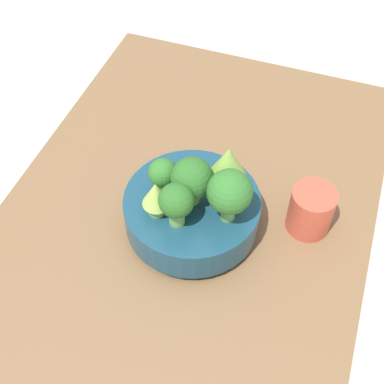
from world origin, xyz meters
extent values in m
plane|color=beige|center=(0.00, 0.00, 0.00)|extent=(6.00, 6.00, 0.00)
cube|color=brown|center=(0.00, 0.00, 0.02)|extent=(0.90, 0.63, 0.04)
cylinder|color=navy|center=(-0.04, -0.02, 0.05)|extent=(0.10, 0.10, 0.01)
cylinder|color=navy|center=(-0.04, -0.02, 0.09)|extent=(0.22, 0.22, 0.06)
cylinder|color=#6BA34C|center=(-0.04, -0.02, 0.13)|extent=(0.03, 0.03, 0.03)
sphere|color=#286023|center=(-0.04, -0.02, 0.17)|extent=(0.07, 0.07, 0.07)
cylinder|color=#6BA34C|center=(-0.08, -0.01, 0.13)|extent=(0.02, 0.02, 0.03)
sphere|color=#286023|center=(-0.08, -0.01, 0.17)|extent=(0.05, 0.05, 0.05)
cylinder|color=#6BA34C|center=(-0.05, -0.08, 0.14)|extent=(0.02, 0.02, 0.04)
sphere|color=#2D6B28|center=(-0.05, -0.08, 0.18)|extent=(0.07, 0.07, 0.07)
cylinder|color=#7AB256|center=(-0.08, 0.02, 0.13)|extent=(0.03, 0.03, 0.02)
cone|color=#93B751|center=(-0.08, 0.02, 0.16)|extent=(0.05, 0.05, 0.05)
cylinder|color=#6BA34C|center=(-0.03, 0.03, 0.13)|extent=(0.03, 0.03, 0.02)
sphere|color=#2D6B28|center=(-0.03, 0.03, 0.16)|extent=(0.05, 0.05, 0.05)
cylinder|color=#7AB256|center=(0.00, -0.07, 0.13)|extent=(0.02, 0.02, 0.04)
cone|color=#84AD47|center=(0.00, -0.07, 0.18)|extent=(0.06, 0.06, 0.06)
cylinder|color=#C64C38|center=(0.03, -0.20, 0.09)|extent=(0.07, 0.07, 0.08)
camera|label=1|loc=(-0.54, -0.20, 0.79)|focal=50.00mm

